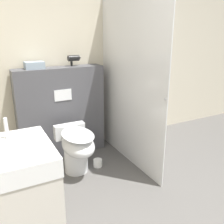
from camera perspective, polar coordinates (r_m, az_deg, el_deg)
The scene contains 8 objects.
wall_back at distance 3.51m, azimuth -7.87°, elevation 11.80°, with size 8.00×0.06×2.50m.
partition_panel at distance 3.38m, azimuth -11.49°, elevation -0.03°, with size 1.14×0.25×1.19m.
shower_glass at distance 3.04m, azimuth 4.04°, elevation 6.69°, with size 0.04×1.43×2.05m.
toilet at distance 2.96m, azimuth -8.09°, elevation -8.01°, with size 0.37×0.61×0.54m.
sink_vanity at distance 1.86m, azimuth -20.31°, elevation -20.95°, with size 0.47×0.55×1.10m.
hair_drier at distance 3.32m, azimuth -8.67°, elevation 12.02°, with size 0.17×0.08×0.14m.
folded_towel at distance 3.19m, azimuth -17.34°, elevation 10.17°, with size 0.22×0.18×0.08m.
spare_toilet_roll at distance 3.19m, azimuth -3.27°, elevation -11.54°, with size 0.11×0.11×0.09m.
Camera 1 is at (-1.19, -0.91, 1.62)m, focal length 40.00 mm.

